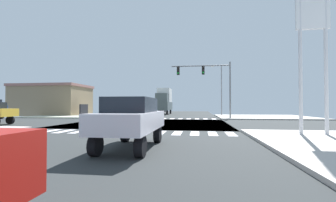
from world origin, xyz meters
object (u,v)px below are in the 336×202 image
(gas_station_sign, at_px, (313,16))
(street_lamp, at_px, (220,85))
(sedan_queued_3, at_px, (131,118))
(traffic_signal_mast, at_px, (207,77))
(box_truck_leading_1, at_px, (164,100))
(bank_building, at_px, (52,100))
(pickup_crossing_1, at_px, (161,107))

(gas_station_sign, xyz_separation_m, street_lamp, (-2.44, 24.40, -1.34))
(sedan_queued_3, bearing_deg, traffic_signal_mast, 79.98)
(gas_station_sign, height_order, box_truck_leading_1, gas_station_sign)
(box_truck_leading_1, bearing_deg, street_lamp, 149.99)
(box_truck_leading_1, bearing_deg, bank_building, 23.66)
(traffic_signal_mast, relative_size, sedan_queued_3, 1.65)
(street_lamp, bearing_deg, bank_building, -175.82)
(traffic_signal_mast, xyz_separation_m, street_lamp, (2.32, 9.00, -0.25))
(gas_station_sign, xyz_separation_m, box_truck_leading_1, (-12.21, 30.04, -3.57))
(sedan_queued_3, xyz_separation_m, box_truck_leading_1, (-4.00, 34.17, 1.45))
(street_lamp, xyz_separation_m, box_truck_leading_1, (-9.77, 5.64, -2.22))
(bank_building, relative_size, sedan_queued_3, 2.90)
(street_lamp, distance_m, pickup_crossing_1, 23.84)
(pickup_crossing_1, relative_size, sedan_queued_3, 1.19)
(traffic_signal_mast, distance_m, street_lamp, 9.30)
(pickup_crossing_1, bearing_deg, gas_station_sign, 108.98)
(traffic_signal_mast, relative_size, pickup_crossing_1, 1.39)
(sedan_queued_3, bearing_deg, box_truck_leading_1, 96.68)
(traffic_signal_mast, height_order, gas_station_sign, gas_station_sign)
(street_lamp, height_order, pickup_crossing_1, street_lamp)
(traffic_signal_mast, distance_m, sedan_queued_3, 20.22)
(gas_station_sign, relative_size, street_lamp, 1.10)
(gas_station_sign, bearing_deg, sedan_queued_3, -153.31)
(street_lamp, bearing_deg, box_truck_leading_1, 149.99)
(pickup_crossing_1, bearing_deg, street_lamp, 122.79)
(street_lamp, relative_size, sedan_queued_3, 1.86)
(traffic_signal_mast, xyz_separation_m, box_truck_leading_1, (-7.45, 14.64, -2.47))
(sedan_queued_3, bearing_deg, pickup_crossing_1, 98.24)
(street_lamp, height_order, box_truck_leading_1, street_lamp)
(gas_station_sign, bearing_deg, pickup_crossing_1, 108.98)
(street_lamp, bearing_deg, pickup_crossing_1, 122.79)
(bank_building, height_order, box_truck_leading_1, bank_building)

